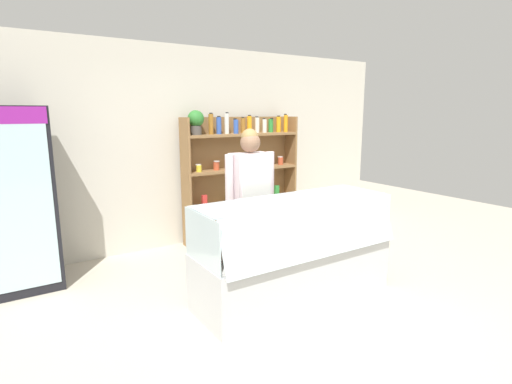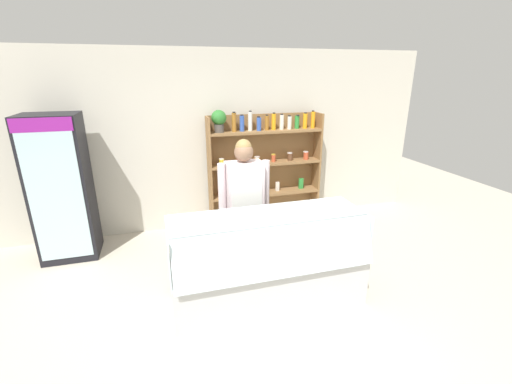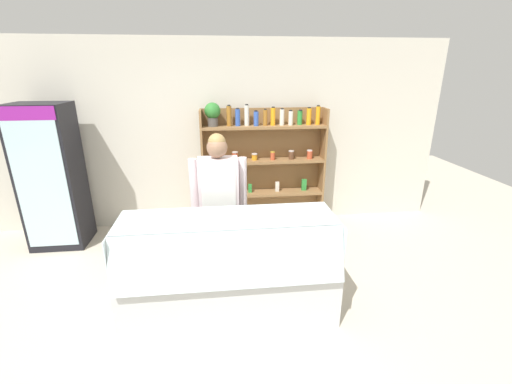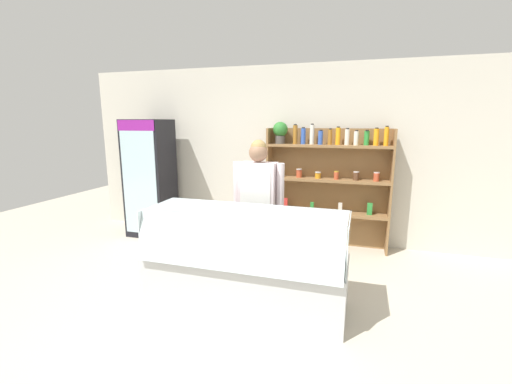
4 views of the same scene
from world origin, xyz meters
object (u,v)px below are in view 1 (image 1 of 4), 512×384
Objects in this scene: deli_display_case at (293,267)px; drinks_fridge at (17,201)px; shelving_unit at (238,168)px; shop_clerk at (251,191)px.

drinks_fridge is at bearing 142.33° from deli_display_case.
drinks_fridge is 2.80m from shelving_unit.
shelving_unit is 0.93× the size of deli_display_case.
shop_clerk is (-0.06, 0.69, 0.67)m from deli_display_case.
drinks_fridge reaches higher than shelving_unit.
drinks_fridge is 1.14× the size of shop_clerk.
shop_clerk is (-0.62, -1.32, -0.06)m from shelving_unit.
shelving_unit is at bearing 5.96° from drinks_fridge.
drinks_fridge is 0.94× the size of deli_display_case.
drinks_fridge is 2.40m from shop_clerk.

